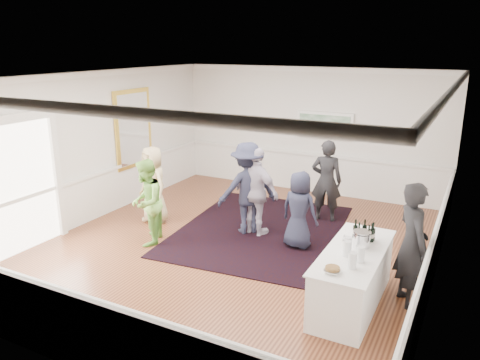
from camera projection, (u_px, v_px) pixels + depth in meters
The scene contains 23 objects.
floor at pixel (237, 246), 8.97m from camera, with size 8.00×8.00×0.00m, color brown.
ceiling at pixel (236, 76), 8.07m from camera, with size 7.00×8.00×0.02m, color white.
wall_left at pixel (93, 147), 10.07m from camera, with size 0.02×8.00×3.20m, color white.
wall_right at pixel (444, 193), 6.97m from camera, with size 0.02×8.00×3.20m, color white.
wall_back at pixel (310, 131), 11.92m from camera, with size 7.00×0.02×3.20m, color white.
wall_front at pixel (65, 247), 5.11m from camera, with size 7.00×0.02×3.20m, color white.
wainscoting at pixel (236, 222), 8.82m from camera, with size 7.00×8.00×1.00m, color white, non-canonical shape.
mirror at pixel (134, 128), 11.09m from camera, with size 0.05×1.25×1.85m.
doorway at pixel (20, 177), 8.47m from camera, with size 0.10×1.78×2.56m.
landscape_painting at pixel (324, 125), 11.65m from camera, with size 1.44×0.06×0.66m.
area_rug at pixel (260, 230), 9.74m from camera, with size 3.14×4.12×0.02m, color black.
serving_table at pixel (353, 277), 6.88m from camera, with size 0.81×2.12×0.86m.
bartender at pixel (412, 244), 6.79m from camera, with size 0.68×0.45×1.88m, color black.
guest_tan at pixel (153, 185), 10.00m from camera, with size 0.82×0.53×1.67m, color tan.
guest_green at pixel (146, 202), 8.89m from camera, with size 0.81×0.63×1.67m, color #78B849.
guest_lilac at pixel (257, 192), 9.30m from camera, with size 1.05×0.44×1.80m, color #B7ACC1.
guest_dark_a at pixel (247, 188), 9.40m from camera, with size 1.22×0.70×1.88m, color #1F2134.
guest_dark_b at pixel (326, 181), 10.05m from camera, with size 0.66×0.43×1.80m, color black.
guest_navy at pixel (299, 210), 8.75m from camera, with size 0.73×0.47×1.49m, color #1F2134.
wine_bottles at pixel (365, 231), 7.09m from camera, with size 0.34×0.27×0.31m.
juice_pitchers at pixel (352, 251), 6.47m from camera, with size 0.36×0.60×0.24m.
ice_bucket at pixel (362, 240), 6.86m from camera, with size 0.26×0.26×0.24m, color silver.
nut_bowl at pixel (332, 270), 6.12m from camera, with size 0.23×0.23×0.08m.
Camera 1 is at (3.86, -7.28, 3.75)m, focal length 35.00 mm.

